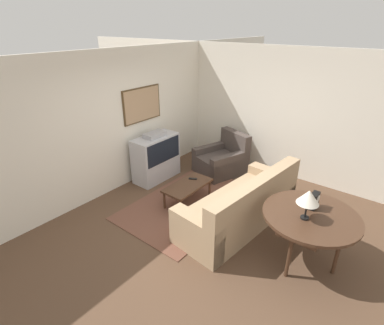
% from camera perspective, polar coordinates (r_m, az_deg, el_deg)
% --- Properties ---
extents(ground_plane, '(12.00, 12.00, 0.00)m').
position_cam_1_polar(ground_plane, '(5.19, 1.96, -11.51)').
color(ground_plane, brown).
extents(wall_back, '(12.00, 0.10, 2.70)m').
position_cam_1_polar(wall_back, '(5.95, -14.57, 7.30)').
color(wall_back, silver).
rests_on(wall_back, ground_plane).
extents(wall_right, '(0.06, 12.00, 2.70)m').
position_cam_1_polar(wall_right, '(6.71, 15.89, 9.11)').
color(wall_right, silver).
rests_on(wall_right, ground_plane).
extents(area_rug, '(2.60, 1.66, 0.01)m').
position_cam_1_polar(area_rug, '(5.70, -0.43, -7.73)').
color(area_rug, brown).
rests_on(area_rug, ground_plane).
extents(tv, '(1.02, 0.48, 1.05)m').
position_cam_1_polar(tv, '(6.41, -6.85, 0.99)').
color(tv, '#B7B7BC').
rests_on(tv, ground_plane).
extents(couch, '(2.36, 1.10, 0.95)m').
position_cam_1_polar(couch, '(5.06, 9.31, -8.41)').
color(couch, tan).
rests_on(couch, ground_plane).
extents(armchair, '(1.21, 1.11, 0.89)m').
position_cam_1_polar(armchair, '(6.76, 5.77, 0.41)').
color(armchair, '#473D38').
rests_on(armchair, ground_plane).
extents(coffee_table, '(0.96, 0.48, 0.38)m').
position_cam_1_polar(coffee_table, '(5.56, -0.83, -4.59)').
color(coffee_table, '#472D1E').
rests_on(coffee_table, ground_plane).
extents(console_table, '(1.28, 1.28, 0.78)m').
position_cam_1_polar(console_table, '(4.38, 21.71, -9.85)').
color(console_table, '#472D1E').
rests_on(console_table, ground_plane).
extents(table_lamp, '(0.28, 0.28, 0.42)m').
position_cam_1_polar(table_lamp, '(4.07, 21.31, -6.22)').
color(table_lamp, black).
rests_on(table_lamp, console_table).
extents(mantel_clock, '(0.17, 0.10, 0.23)m').
position_cam_1_polar(mantel_clock, '(4.44, 22.24, -6.73)').
color(mantel_clock, black).
rests_on(mantel_clock, console_table).
extents(remote, '(0.12, 0.16, 0.02)m').
position_cam_1_polar(remote, '(5.72, 0.17, -3.10)').
color(remote, black).
rests_on(remote, coffee_table).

